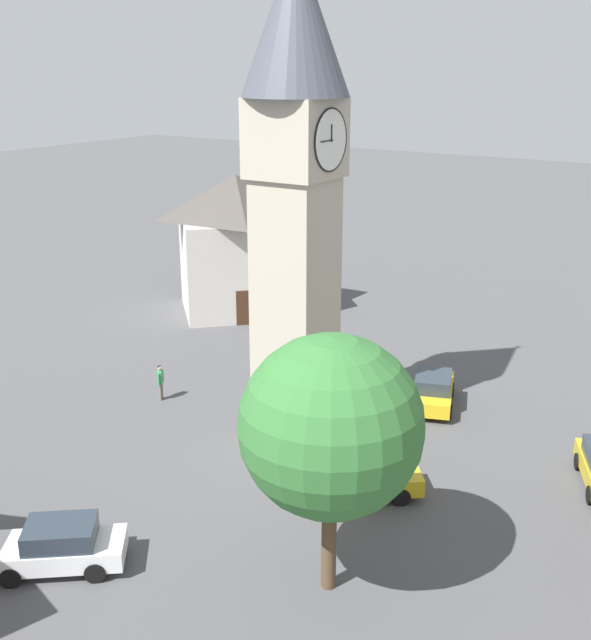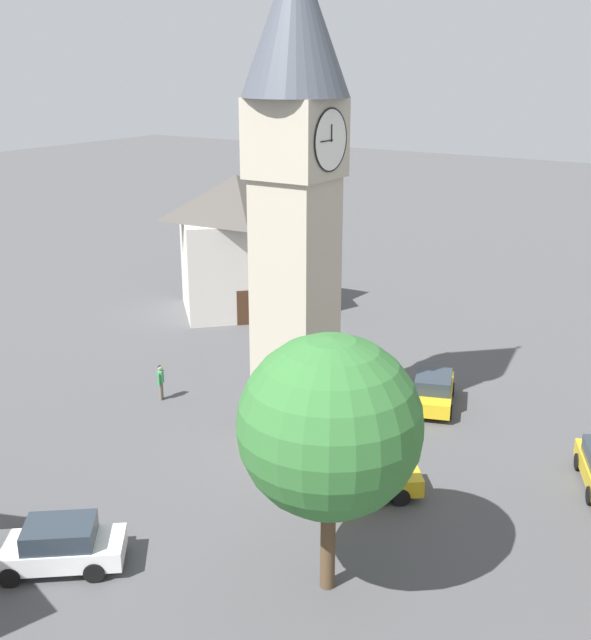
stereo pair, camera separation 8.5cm
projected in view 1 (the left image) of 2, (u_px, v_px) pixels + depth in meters
The scene contains 8 objects.
ground_plane at pixel (296, 426), 33.30m from camera, with size 200.00×200.00×0.00m, color #4C4C4F.
clock_tower at pixel (296, 160), 29.74m from camera, with size 4.10×4.10×19.28m.
car_blue_kerb at pixel (364, 476), 27.81m from camera, with size 3.84×4.31×1.53m.
car_red_corner at pixel (58, 546), 23.76m from camera, with size 3.88×4.28×1.53m.
car_white_side at pixel (433, 390), 35.06m from camera, with size 4.46×2.98×1.53m.
pedestrian at pixel (160, 379), 35.58m from camera, with size 0.52×0.35×1.69m.
tree at pixel (331, 426), 21.51m from camera, with size 5.21×5.21×7.87m.
building_shop_left at pixel (237, 243), 47.41m from camera, with size 9.20×9.20×8.44m.
Camera 1 is at (25.36, 16.30, 14.85)m, focal length 43.71 mm.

